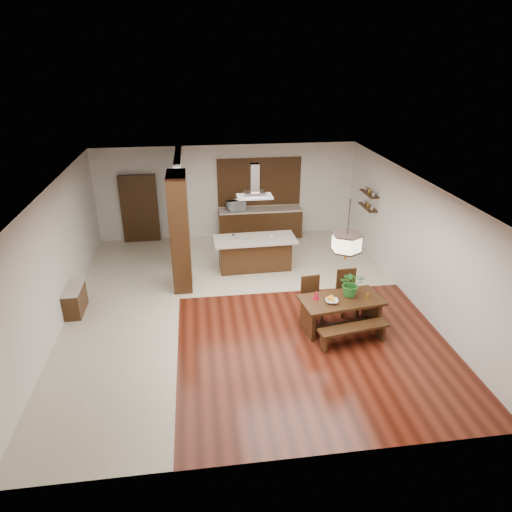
{
  "coord_description": "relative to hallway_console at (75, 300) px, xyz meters",
  "views": [
    {
      "loc": [
        -0.96,
        -9.26,
        5.47
      ],
      "look_at": [
        0.3,
        0.0,
        1.25
      ],
      "focal_mm": 32.0,
      "sensor_mm": 36.0,
      "label": 1
    }
  ],
  "objects": [
    {
      "name": "room_shell",
      "position": [
        3.81,
        -0.2,
        1.75
      ],
      "size": [
        9.0,
        9.04,
        2.92
      ],
      "color": "#3B130A",
      "rests_on": "ground"
    },
    {
      "name": "tile_hallway",
      "position": [
        1.06,
        -0.2,
        -0.31
      ],
      "size": [
        2.5,
        9.0,
        0.01
      ],
      "primitive_type": "cube",
      "color": "beige",
      "rests_on": "ground"
    },
    {
      "name": "tile_kitchen",
      "position": [
        5.06,
        2.3,
        -0.31
      ],
      "size": [
        5.5,
        4.0,
        0.01
      ],
      "primitive_type": "cube",
      "color": "beige",
      "rests_on": "ground"
    },
    {
      "name": "soffit_band",
      "position": [
        3.81,
        -0.2,
        2.57
      ],
      "size": [
        8.0,
        9.0,
        0.02
      ],
      "primitive_type": "cube",
      "color": "#3C1D0F",
      "rests_on": "room_shell"
    },
    {
      "name": "partition_pier",
      "position": [
        2.41,
        1.0,
        1.14
      ],
      "size": [
        0.45,
        1.0,
        2.9
      ],
      "primitive_type": "cube",
      "color": "black",
      "rests_on": "ground"
    },
    {
      "name": "partition_stub",
      "position": [
        2.41,
        3.1,
        1.14
      ],
      "size": [
        0.18,
        2.4,
        2.9
      ],
      "primitive_type": "cube",
      "color": "silver",
      "rests_on": "ground"
    },
    {
      "name": "hallway_console",
      "position": [
        0.0,
        0.0,
        0.0
      ],
      "size": [
        0.37,
        0.88,
        0.63
      ],
      "primitive_type": "cube",
      "color": "black",
      "rests_on": "ground"
    },
    {
      "name": "hallway_doorway",
      "position": [
        1.11,
        4.2,
        0.74
      ],
      "size": [
        1.1,
        0.2,
        2.1
      ],
      "primitive_type": "cube",
      "color": "black",
      "rests_on": "ground"
    },
    {
      "name": "rear_counter",
      "position": [
        4.81,
        4.0,
        0.16
      ],
      "size": [
        2.6,
        0.62,
        0.95
      ],
      "color": "black",
      "rests_on": "ground"
    },
    {
      "name": "kitchen_window",
      "position": [
        4.81,
        4.26,
        1.44
      ],
      "size": [
        2.6,
        0.08,
        1.5
      ],
      "primitive_type": "cube",
      "color": "#965A2D",
      "rests_on": "room_shell"
    },
    {
      "name": "shelf_lower",
      "position": [
        7.68,
        2.4,
        1.08
      ],
      "size": [
        0.26,
        0.9,
        0.04
      ],
      "primitive_type": "cube",
      "color": "black",
      "rests_on": "room_shell"
    },
    {
      "name": "shelf_upper",
      "position": [
        7.68,
        2.4,
        1.49
      ],
      "size": [
        0.26,
        0.9,
        0.04
      ],
      "primitive_type": "cube",
      "color": "black",
      "rests_on": "room_shell"
    },
    {
      "name": "dining_table",
      "position": [
        5.76,
        -1.43,
        0.21
      ],
      "size": [
        1.81,
        1.08,
        0.71
      ],
      "rotation": [
        0.0,
        0.0,
        0.14
      ],
      "color": "black",
      "rests_on": "ground"
    },
    {
      "name": "dining_bench",
      "position": [
        5.84,
        -2.05,
        -0.11
      ],
      "size": [
        1.5,
        0.57,
        0.41
      ],
      "primitive_type": null,
      "rotation": [
        0.0,
        0.0,
        0.17
      ],
      "color": "black",
      "rests_on": "ground"
    },
    {
      "name": "dining_chair_left",
      "position": [
        5.26,
        -0.97,
        0.17
      ],
      "size": [
        0.47,
        0.47,
        0.97
      ],
      "primitive_type": null,
      "rotation": [
        0.0,
        0.0,
        0.11
      ],
      "color": "black",
      "rests_on": "ground"
    },
    {
      "name": "dining_chair_right",
      "position": [
        6.11,
        -0.86,
        0.19
      ],
      "size": [
        0.47,
        0.47,
        1.02
      ],
      "primitive_type": null,
      "rotation": [
        0.0,
        0.0,
        0.05
      ],
      "color": "black",
      "rests_on": "ground"
    },
    {
      "name": "pendant_lantern",
      "position": [
        5.76,
        -1.43,
        1.93
      ],
      "size": [
        0.64,
        0.64,
        1.31
      ],
      "primitive_type": null,
      "color": "#FFEFC3",
      "rests_on": "room_shell"
    },
    {
      "name": "foliage_plant",
      "position": [
        5.98,
        -1.32,
        0.68
      ],
      "size": [
        0.59,
        0.54,
        0.57
      ],
      "primitive_type": "imported",
      "rotation": [
        0.0,
        0.0,
        -0.2
      ],
      "color": "#257025",
      "rests_on": "dining_table"
    },
    {
      "name": "fruit_bowl",
      "position": [
        5.51,
        -1.55,
        0.43
      ],
      "size": [
        0.32,
        0.32,
        0.06
      ],
      "primitive_type": "imported",
      "rotation": [
        0.0,
        0.0,
        -0.22
      ],
      "color": "beige",
      "rests_on": "dining_table"
    },
    {
      "name": "napkin_cone",
      "position": [
        5.22,
        -1.37,
        0.51
      ],
      "size": [
        0.17,
        0.17,
        0.22
      ],
      "primitive_type": "cone",
      "rotation": [
        0.0,
        0.0,
        -0.24
      ],
      "color": "maroon",
      "rests_on": "dining_table"
    },
    {
      "name": "gold_ornament",
      "position": [
        6.31,
        -1.46,
        0.45
      ],
      "size": [
        0.1,
        0.1,
        0.11
      ],
      "primitive_type": "cylinder",
      "rotation": [
        0.0,
        0.0,
        0.41
      ],
      "color": "gold",
      "rests_on": "dining_table"
    },
    {
      "name": "kitchen_island",
      "position": [
        4.34,
        1.73,
        0.15
      ],
      "size": [
        2.21,
        1.01,
        0.9
      ],
      "rotation": [
        0.0,
        0.0,
        0.03
      ],
      "color": "black",
      "rests_on": "ground"
    },
    {
      "name": "range_hood",
      "position": [
        4.34,
        1.73,
        2.15
      ],
      "size": [
        0.9,
        0.55,
        0.87
      ],
      "primitive_type": null,
      "color": "silver",
      "rests_on": "room_shell"
    },
    {
      "name": "island_cup",
      "position": [
        4.77,
        1.63,
        0.64
      ],
      "size": [
        0.16,
        0.16,
        0.1
      ],
      "primitive_type": "imported",
      "rotation": [
        0.0,
        0.0,
        -0.36
      ],
      "color": "silver",
      "rests_on": "kitchen_island"
    },
    {
      "name": "microwave",
      "position": [
        4.05,
        3.97,
        0.78
      ],
      "size": [
        0.63,
        0.54,
        0.29
      ],
      "primitive_type": "imported",
      "rotation": [
        0.0,
        0.0,
        0.41
      ],
      "color": "silver",
      "rests_on": "rear_counter"
    }
  ]
}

